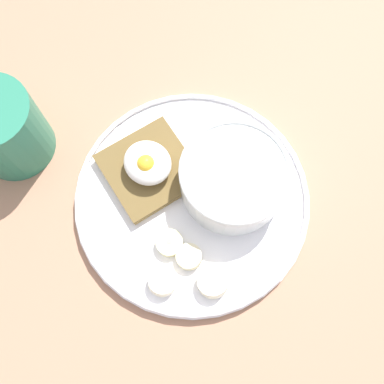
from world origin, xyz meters
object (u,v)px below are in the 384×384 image
Objects in this scene: banana_slice_front at (189,257)px; coffee_mug at (3,129)px; oatmeal_bowl at (233,178)px; banana_slice_right at (170,243)px; poached_egg at (147,163)px; toast_slice at (149,169)px; banana_slice_back at (213,282)px; banana_slice_left at (162,282)px.

coffee_mug is (25.64, 4.86, 3.19)cm from banana_slice_front.
oatmeal_bowl is 10.41cm from banana_slice_right.
poached_egg is at bearing -29.38° from banana_slice_right.
oatmeal_bowl is 1.05× the size of toast_slice.
banana_slice_back is (-3.88, 0.21, 0.22)cm from banana_slice_front.
banana_slice_back reaches higher than banana_slice_front.
banana_slice_left reaches higher than banana_slice_right.
banana_slice_front is at bearing -169.26° from coffee_mug.
banana_slice_right is at bearing 88.43° from oatmeal_bowl.
coffee_mug is at bearing 10.99° from banana_slice_right.
banana_slice_left is at bearing 142.42° from poached_egg.
coffee_mug is (14.81, 9.03, 1.00)cm from poached_egg.
banana_slice_left reaches higher than banana_slice_front.
coffee_mug reaches higher than banana_slice_back.
banana_slice_front is at bearing -3.17° from banana_slice_back.
banana_slice_front is 3.90cm from banana_slice_back.
banana_slice_right is at bearing 1.69° from banana_slice_back.
toast_slice is 1.27× the size of coffee_mug.
toast_slice is at bearing -37.65° from banana_slice_left.
coffee_mug reaches higher than toast_slice.
banana_slice_right is (2.70, 0.41, -0.01)cm from banana_slice_front.
banana_slice_front is at bearing 158.95° from poached_egg.
banana_slice_left is 0.95× the size of banana_slice_back.
poached_egg is at bearing -16.59° from banana_slice_back.
banana_slice_front is 0.80× the size of banana_slice_left.
banana_slice_front is at bearing 103.90° from oatmeal_bowl.
banana_slice_front is at bearing 158.80° from toast_slice.
banana_slice_back is at bearing -178.31° from banana_slice_right.
poached_egg is at bearing 126.39° from toast_slice.
poached_egg is 9.59cm from banana_slice_right.
banana_slice_left is (-2.27, 13.83, -1.96)cm from oatmeal_bowl.
banana_slice_left is (-10.68, 8.22, -2.06)cm from poached_egg.
poached_egg is at bearing 33.74° from oatmeal_bowl.
coffee_mug is at bearing 10.74° from banana_slice_front.
oatmeal_bowl reaches higher than banana_slice_left.
banana_slice_left is at bearing 99.30° from oatmeal_bowl.
toast_slice and banana_slice_front have the same top height.
poached_egg is 1.40× the size of banana_slice_left.
oatmeal_bowl reaches higher than banana_slice_back.
poached_egg reaches higher than banana_slice_left.
toast_slice is at bearing -16.72° from banana_slice_back.
coffee_mug is at bearing 8.95° from banana_slice_back.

